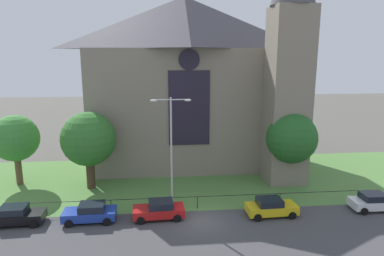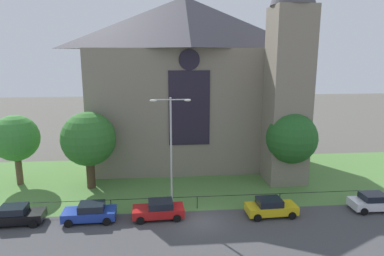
# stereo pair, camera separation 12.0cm
# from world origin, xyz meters

# --- Properties ---
(ground) EXTENTS (160.00, 160.00, 0.00)m
(ground) POSITION_xyz_m (0.00, 10.00, 0.00)
(ground) COLOR #56544C
(road_asphalt) EXTENTS (120.00, 8.00, 0.01)m
(road_asphalt) POSITION_xyz_m (0.00, -2.00, 0.00)
(road_asphalt) COLOR #424244
(road_asphalt) RESTS_ON ground
(grass_verge) EXTENTS (120.00, 20.00, 0.01)m
(grass_verge) POSITION_xyz_m (0.00, 8.00, 0.00)
(grass_verge) COLOR #517F3D
(grass_verge) RESTS_ON ground
(church_building) EXTENTS (23.20, 16.20, 26.00)m
(church_building) POSITION_xyz_m (0.69, 16.07, 10.27)
(church_building) COLOR gray
(church_building) RESTS_ON ground
(iron_railing) EXTENTS (29.95, 0.07, 1.13)m
(iron_railing) POSITION_xyz_m (-0.08, 2.50, 0.97)
(iron_railing) COLOR black
(iron_railing) RESTS_ON ground
(tree_left_near) EXTENTS (5.40, 5.40, 7.82)m
(tree_left_near) POSITION_xyz_m (-10.32, 8.37, 5.07)
(tree_left_near) COLOR #423021
(tree_left_near) RESTS_ON ground
(tree_right_near) EXTENTS (5.15, 5.15, 7.64)m
(tree_right_near) POSITION_xyz_m (10.00, 7.07, 5.03)
(tree_right_near) COLOR #4C3823
(tree_right_near) RESTS_ON ground
(tree_left_far) EXTENTS (4.74, 4.74, 7.33)m
(tree_left_far) POSITION_xyz_m (-17.96, 10.11, 4.92)
(tree_left_far) COLOR brown
(tree_left_far) RESTS_ON ground
(streetlamp_near) EXTENTS (3.37, 0.26, 9.88)m
(streetlamp_near) POSITION_xyz_m (-2.32, 2.40, 6.13)
(streetlamp_near) COLOR #B2B2B7
(streetlamp_near) RESTS_ON ground
(parked_car_black) EXTENTS (4.27, 2.17, 1.51)m
(parked_car_black) POSITION_xyz_m (-14.80, 1.03, 0.74)
(parked_car_black) COLOR black
(parked_car_black) RESTS_ON ground
(parked_car_blue) EXTENTS (4.23, 2.08, 1.51)m
(parked_car_blue) POSITION_xyz_m (-9.00, 0.97, 0.74)
(parked_car_blue) COLOR #1E3899
(parked_car_blue) RESTS_ON ground
(parked_car_red) EXTENTS (4.28, 2.19, 1.51)m
(parked_car_red) POSITION_xyz_m (-3.44, 0.97, 0.74)
(parked_car_red) COLOR #B21919
(parked_car_red) RESTS_ON ground
(parked_car_yellow) EXTENTS (4.27, 2.17, 1.51)m
(parked_car_yellow) POSITION_xyz_m (5.93, 0.57, 0.74)
(parked_car_yellow) COLOR gold
(parked_car_yellow) RESTS_ON ground
(parked_car_white) EXTENTS (4.23, 2.09, 1.51)m
(parked_car_white) POSITION_xyz_m (15.26, 0.77, 0.74)
(parked_car_white) COLOR silver
(parked_car_white) RESTS_ON ground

